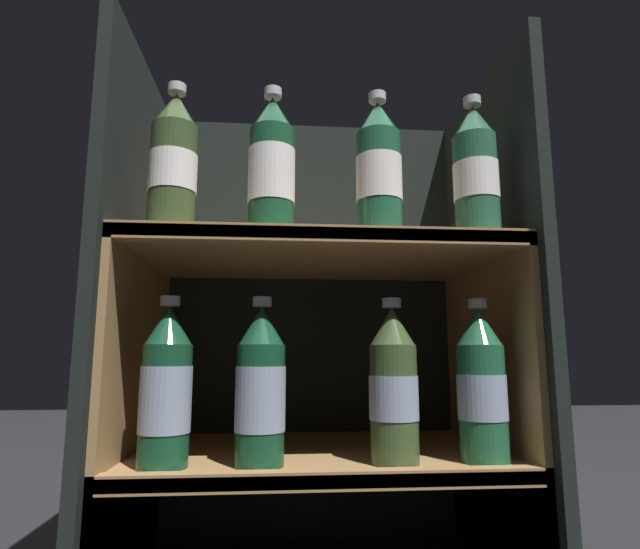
{
  "coord_description": "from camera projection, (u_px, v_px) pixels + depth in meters",
  "views": [
    {
      "loc": [
        -0.07,
        -0.69,
        0.37
      ],
      "look_at": [
        0.0,
        0.13,
        0.5
      ],
      "focal_mm": 28.0,
      "sensor_mm": 36.0,
      "label": 1
    }
  ],
  "objects": [
    {
      "name": "fridge_side_left",
      "position": [
        131.0,
        311.0,
        0.86
      ],
      "size": [
        0.02,
        0.42,
        0.89
      ],
      "primitive_type": "cube",
      "color": "black",
      "rests_on": "ground_plane"
    },
    {
      "name": "fridge_back_wall",
      "position": [
        310.0,
        320.0,
        1.08
      ],
      "size": [
        0.66,
        0.02,
        0.89
      ],
      "primitive_type": "cube",
      "color": "black",
      "rests_on": "ground_plane"
    },
    {
      "name": "bottle_lower_front_1",
      "position": [
        260.0,
        389.0,
        0.73
      ],
      "size": [
        0.07,
        0.07,
        0.24
      ],
      "color": "#144228",
      "rests_on": "shelf_lower"
    },
    {
      "name": "bottle_upper_front_2",
      "position": [
        379.0,
        171.0,
        0.8
      ],
      "size": [
        0.07,
        0.07,
        0.24
      ],
      "color": "#1E5638",
      "rests_on": "shelf_upper"
    },
    {
      "name": "bottle_lower_front_0",
      "position": [
        166.0,
        390.0,
        0.72
      ],
      "size": [
        0.07,
        0.07,
        0.24
      ],
      "color": "#144228",
      "rests_on": "shelf_lower"
    },
    {
      "name": "bottle_upper_front_3",
      "position": [
        476.0,
        174.0,
        0.81
      ],
      "size": [
        0.07,
        0.07,
        0.24
      ],
      "color": "#285B42",
      "rests_on": "shelf_upper"
    },
    {
      "name": "fridge_side_right",
      "position": [
        493.0,
        314.0,
        0.91
      ],
      "size": [
        0.02,
        0.42,
        0.89
      ],
      "primitive_type": "cube",
      "color": "black",
      "rests_on": "ground_plane"
    },
    {
      "name": "bottle_lower_front_3",
      "position": [
        482.0,
        387.0,
        0.75
      ],
      "size": [
        0.07,
        0.07,
        0.24
      ],
      "color": "#1E5638",
      "rests_on": "shelf_lower"
    },
    {
      "name": "shelf_lower",
      "position": [
        318.0,
        474.0,
        0.83
      ],
      "size": [
        0.62,
        0.38,
        0.22
      ],
      "color": "#9E7547",
      "rests_on": "ground_plane"
    },
    {
      "name": "shelf_upper",
      "position": [
        318.0,
        337.0,
        0.87
      ],
      "size": [
        0.62,
        0.38,
        0.55
      ],
      "color": "#9E7547",
      "rests_on": "ground_plane"
    },
    {
      "name": "bottle_lower_front_2",
      "position": [
        393.0,
        387.0,
        0.74
      ],
      "size": [
        0.07,
        0.07,
        0.24
      ],
      "color": "#384C28",
      "rests_on": "shelf_lower"
    },
    {
      "name": "bottle_upper_front_0",
      "position": [
        173.0,
        165.0,
        0.77
      ],
      "size": [
        0.07,
        0.07,
        0.24
      ],
      "color": "#384C28",
      "rests_on": "shelf_upper"
    },
    {
      "name": "bottle_upper_front_1",
      "position": [
        272.0,
        169.0,
        0.78
      ],
      "size": [
        0.07,
        0.07,
        0.24
      ],
      "color": "#194C2D",
      "rests_on": "shelf_upper"
    }
  ]
}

